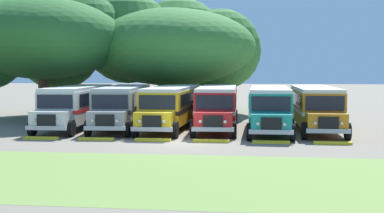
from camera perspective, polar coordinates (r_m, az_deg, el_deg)
The scene contains 16 objects.
ground_plane at distance 27.16m, azimuth -1.27°, elevation -4.17°, with size 220.00×220.00×0.00m, color slate.
foreground_grass_strip at distance 18.99m, azimuth -4.86°, elevation -7.87°, with size 80.00×9.08×0.01m, color olive.
parked_bus_slot_0 at distance 35.13m, azimuth -13.03°, elevation 0.24°, with size 2.97×10.88×2.82m.
parked_bus_slot_1 at distance 34.45m, azimuth -7.94°, elevation 0.23°, with size 3.35×10.94×2.82m.
parked_bus_slot_2 at distance 33.62m, azimuth -2.44°, elevation 0.17°, with size 2.95×10.87×2.82m.
parked_bus_slot_3 at distance 33.61m, azimuth 2.95°, elevation 0.17°, with size 2.88×10.86×2.82m.
parked_bus_slot_4 at distance 32.75m, azimuth 8.92°, elevation 0.01°, with size 2.87×10.86×2.82m.
parked_bus_slot_5 at distance 33.79m, azimuth 13.97°, elevation 0.07°, with size 2.69×10.84×2.82m.
curb_wheelstop_0 at distance 29.65m, azimuth -16.98°, elevation -3.49°, with size 2.00×0.36×0.15m, color yellow.
curb_wheelstop_1 at distance 28.50m, azimuth -10.97°, elevation -3.69°, with size 2.00×0.36×0.15m, color yellow.
curb_wheelstop_2 at distance 27.69m, azimuth -4.53°, elevation -3.86°, with size 2.00×0.36×0.15m, color yellow.
curb_wheelstop_3 at distance 27.24m, azimuth 2.21°, elevation -3.99°, with size 2.00×0.36×0.15m, color yellow.
curb_wheelstop_4 at distance 27.18m, azimuth 9.08°, elevation -4.06°, with size 2.00×0.36×0.15m, color yellow.
curb_wheelstop_5 at distance 27.51m, azimuth 15.89°, elevation -4.07°, with size 2.00×0.36×0.15m, color yellow.
broad_shade_tree at distance 45.83m, azimuth -2.15°, elevation 7.01°, with size 15.68×18.05×11.07m.
secondary_tree at distance 42.85m, azimuth -16.95°, elevation 7.22°, with size 14.64×13.67×10.02m.
Camera 1 is at (3.77, -26.59, 4.00)m, focal length 46.36 mm.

